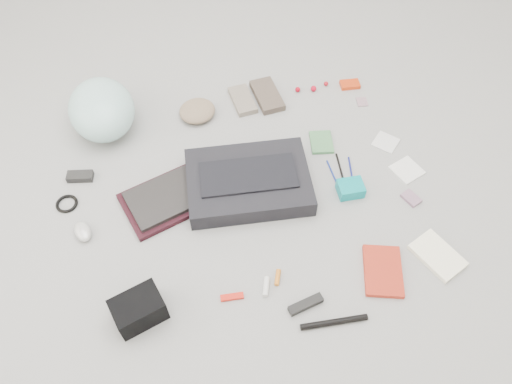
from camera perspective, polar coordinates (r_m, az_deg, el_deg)
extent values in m
plane|color=gray|center=(2.12, 0.00, -0.79)|extent=(4.00, 4.00, 0.00)
cube|color=black|center=(2.12, -0.86, 1.16)|extent=(0.56, 0.43, 0.09)
cube|color=black|center=(2.09, -0.88, 1.97)|extent=(0.42, 0.23, 0.01)
cube|color=black|center=(2.14, -10.34, -0.98)|extent=(0.40, 0.34, 0.02)
cube|color=black|center=(2.12, -10.42, -0.65)|extent=(0.34, 0.29, 0.02)
ellipsoid|color=#B4E9E6|center=(2.42, -17.22, 9.01)|extent=(0.32, 0.39, 0.22)
ellipsoid|color=#8C735C|center=(2.44, -6.74, 9.19)|extent=(0.23, 0.22, 0.06)
cube|color=gray|center=(2.50, -1.53, 10.45)|extent=(0.11, 0.20, 0.03)
cube|color=brown|center=(2.52, 1.28, 10.98)|extent=(0.13, 0.23, 0.03)
cube|color=black|center=(2.31, -19.46, 1.70)|extent=(0.12, 0.07, 0.03)
torus|color=black|center=(2.25, -20.82, -1.26)|extent=(0.12, 0.12, 0.01)
ellipsoid|color=#BABABA|center=(2.13, -19.20, -4.28)|extent=(0.09, 0.12, 0.04)
cube|color=black|center=(1.87, -13.26, -12.94)|extent=(0.20, 0.17, 0.11)
cube|color=red|center=(1.90, -2.75, -11.88)|extent=(0.09, 0.03, 0.01)
cylinder|color=silver|center=(1.91, 1.16, -10.75)|extent=(0.05, 0.08, 0.02)
cylinder|color=orange|center=(1.93, 2.49, -9.73)|extent=(0.04, 0.07, 0.02)
cube|color=black|center=(1.89, 5.70, -12.66)|extent=(0.14, 0.06, 0.03)
cylinder|color=black|center=(1.88, 8.90, -14.48)|extent=(0.25, 0.05, 0.02)
cube|color=red|center=(2.00, 14.30, -8.74)|extent=(0.20, 0.25, 0.02)
cube|color=white|center=(2.09, 20.04, -6.83)|extent=(0.19, 0.23, 0.02)
cube|color=#447C4B|center=(2.33, 7.48, 5.66)|extent=(0.13, 0.15, 0.02)
cylinder|color=navy|center=(2.23, 8.67, 2.26)|extent=(0.01, 0.13, 0.01)
cylinder|color=black|center=(2.25, 9.58, 2.78)|extent=(0.03, 0.16, 0.01)
cylinder|color=navy|center=(2.26, 10.77, 2.58)|extent=(0.04, 0.14, 0.01)
cube|color=#0899A1|center=(2.16, 10.75, 0.39)|extent=(0.11, 0.09, 0.05)
cube|color=gray|center=(2.22, 17.29, -0.68)|extent=(0.08, 0.09, 0.01)
cube|color=silver|center=(2.40, 14.60, 5.52)|extent=(0.15, 0.15, 0.01)
cube|color=white|center=(2.31, 16.87, 2.42)|extent=(0.15, 0.15, 0.01)
sphere|color=#A80315|center=(2.56, 4.79, 11.59)|extent=(0.03, 0.03, 0.03)
sphere|color=#B2091F|center=(2.57, 6.60, 11.66)|extent=(0.04, 0.04, 0.03)
sphere|color=maroon|center=(2.61, 8.01, 12.16)|extent=(0.03, 0.03, 0.02)
cube|color=red|center=(2.63, 10.67, 11.99)|extent=(0.10, 0.07, 0.02)
cube|color=#A57E8D|center=(2.56, 12.02, 10.05)|extent=(0.06, 0.07, 0.00)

